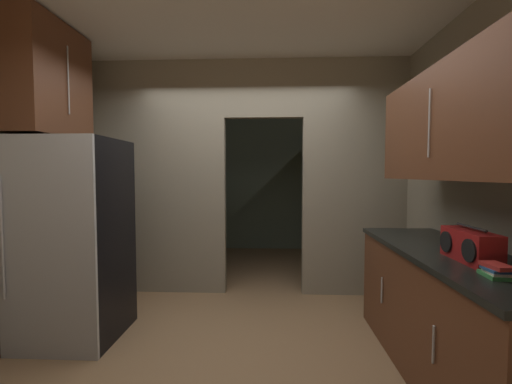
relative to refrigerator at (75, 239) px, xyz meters
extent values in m
plane|color=#93704C|center=(1.45, -0.17, -0.88)|extent=(20.00, 20.00, 0.00)
cube|color=silver|center=(1.45, 0.25, 1.97)|extent=(4.19, 6.77, 0.06)
cube|color=gray|center=(0.37, 1.22, 0.53)|extent=(1.62, 0.12, 2.82)
cube|color=gray|center=(2.73, 1.22, 0.53)|extent=(1.23, 0.12, 2.82)
cube|color=gray|center=(1.65, 1.22, 1.60)|extent=(0.94, 0.12, 0.69)
cube|color=slate|center=(1.45, 3.73, 0.53)|extent=(3.79, 0.10, 2.82)
cube|color=slate|center=(-0.39, 2.48, 0.53)|extent=(0.10, 2.51, 2.82)
cube|color=slate|center=(3.30, 2.48, 0.53)|extent=(0.10, 2.51, 2.82)
cube|color=black|center=(0.00, 0.02, 0.00)|extent=(0.79, 0.75, 1.77)
cube|color=#B7BABC|center=(0.00, -0.37, 0.00)|extent=(0.79, 0.03, 1.77)
cylinder|color=#B7BABC|center=(-0.33, -0.40, 0.09)|extent=(0.02, 0.02, 0.97)
cube|color=brown|center=(3.01, -0.51, -0.44)|extent=(0.64, 2.08, 0.88)
cube|color=black|center=(3.01, -0.51, 0.01)|extent=(0.68, 2.08, 0.04)
cylinder|color=#B7BABC|center=(2.68, -0.96, -0.40)|extent=(0.01, 0.01, 0.22)
cylinder|color=#B7BABC|center=(2.68, -0.05, -0.40)|extent=(0.01, 0.01, 0.22)
cube|color=brown|center=(3.01, -0.51, 0.93)|extent=(0.34, 1.87, 0.78)
cylinder|color=#B7BABC|center=(2.83, -0.51, 0.93)|extent=(0.01, 0.01, 0.47)
cube|color=brown|center=(-0.26, 0.10, 1.42)|extent=(0.34, 0.87, 1.01)
cylinder|color=#B7BABC|center=(-0.08, 0.10, 1.42)|extent=(0.01, 0.01, 0.60)
cube|color=maroon|center=(2.98, -0.77, 0.13)|extent=(0.16, 0.43, 0.19)
cylinder|color=#262626|center=(2.98, -0.77, 0.25)|extent=(0.02, 0.30, 0.02)
cylinder|color=black|center=(2.89, -0.90, 0.13)|extent=(0.01, 0.14, 0.14)
cylinder|color=black|center=(2.89, -0.64, 0.13)|extent=(0.01, 0.14, 0.14)
cube|color=#388C47|center=(2.92, -1.09, 0.05)|extent=(0.11, 0.16, 0.02)
cube|color=beige|center=(2.93, -1.10, 0.06)|extent=(0.13, 0.14, 0.01)
cube|color=#2D609E|center=(2.94, -1.10, 0.08)|extent=(0.13, 0.13, 0.02)
cube|color=red|center=(2.93, -1.10, 0.10)|extent=(0.11, 0.16, 0.02)
camera|label=1|loc=(1.75, -2.90, 0.58)|focal=23.76mm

